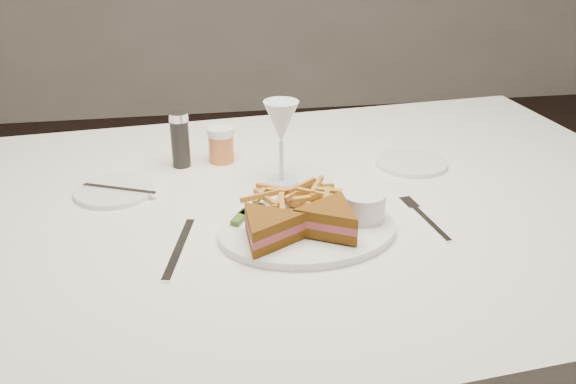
% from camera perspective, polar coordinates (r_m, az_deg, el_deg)
% --- Properties ---
extents(ground, '(5.00, 5.00, 0.00)m').
position_cam_1_polar(ground, '(2.05, 7.72, -14.57)').
color(ground, black).
rests_on(ground, ground).
extents(table, '(1.72, 1.23, 0.75)m').
position_cam_1_polar(table, '(1.45, -0.33, -14.47)').
color(table, white).
rests_on(table, ground).
extents(chair_far, '(0.70, 0.67, 0.60)m').
position_cam_1_polar(chair_far, '(2.28, -3.74, -0.89)').
color(chair_far, '#47342C').
rests_on(chair_far, ground).
extents(table_setting, '(0.80, 0.56, 0.18)m').
position_cam_1_polar(table_setting, '(1.20, 0.11, -0.31)').
color(table_setting, white).
rests_on(table_setting, table).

